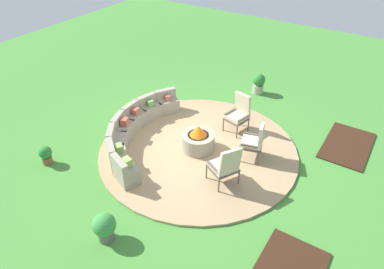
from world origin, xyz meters
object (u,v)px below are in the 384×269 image
(potted_plant_0, at_px, (104,226))
(potted_plant_2, at_px, (46,154))
(fire_pit, at_px, (198,140))
(lounge_chair_front_left, at_px, (226,165))
(lounge_chair_back_left, at_px, (239,113))
(potted_plant_1, at_px, (259,83))
(curved_stone_bench, at_px, (135,131))
(lounge_chair_front_right, at_px, (255,141))

(potted_plant_0, height_order, potted_plant_2, potted_plant_0)
(fire_pit, bearing_deg, potted_plant_2, 130.75)
(lounge_chair_front_left, bearing_deg, fire_pit, 84.76)
(fire_pit, xyz_separation_m, lounge_chair_back_left, (1.42, -0.49, 0.29))
(potted_plant_1, distance_m, potted_plant_2, 7.17)
(curved_stone_bench, distance_m, lounge_chair_front_left, 3.01)
(curved_stone_bench, distance_m, potted_plant_1, 4.82)
(fire_pit, height_order, lounge_chair_front_left, lounge_chair_front_left)
(curved_stone_bench, relative_size, potted_plant_2, 7.36)
(lounge_chair_front_left, xyz_separation_m, potted_plant_1, (4.72, 1.23, -0.24))
(lounge_chair_front_right, xyz_separation_m, potted_plant_2, (-3.06, 4.42, -0.31))
(lounge_chair_front_right, height_order, potted_plant_0, lounge_chair_front_right)
(lounge_chair_back_left, relative_size, potted_plant_1, 1.58)
(potted_plant_1, xyz_separation_m, potted_plant_2, (-6.49, 3.03, -0.10))
(fire_pit, height_order, lounge_chair_front_right, lounge_chair_front_right)
(potted_plant_0, bearing_deg, lounge_chair_front_left, -25.17)
(lounge_chair_front_right, relative_size, potted_plant_2, 1.98)
(lounge_chair_back_left, distance_m, potted_plant_0, 4.98)
(fire_pit, distance_m, lounge_chair_front_right, 1.51)
(potted_plant_2, bearing_deg, fire_pit, -49.25)
(curved_stone_bench, relative_size, lounge_chair_front_right, 3.71)
(curved_stone_bench, height_order, potted_plant_0, curved_stone_bench)
(potted_plant_0, distance_m, potted_plant_1, 7.43)
(lounge_chair_front_left, relative_size, lounge_chair_back_left, 0.99)
(lounge_chair_front_left, xyz_separation_m, potted_plant_2, (-1.77, 4.27, -0.34))
(potted_plant_0, bearing_deg, lounge_chair_front_right, -19.64)
(fire_pit, distance_m, lounge_chair_back_left, 1.53)
(curved_stone_bench, bearing_deg, lounge_chair_front_left, -94.41)
(lounge_chair_back_left, bearing_deg, lounge_chair_front_left, 122.21)
(fire_pit, distance_m, potted_plant_0, 3.53)
(lounge_chair_front_left, distance_m, potted_plant_2, 4.63)
(fire_pit, height_order, potted_plant_2, fire_pit)
(curved_stone_bench, bearing_deg, potted_plant_2, 147.44)
(potted_plant_1, bearing_deg, lounge_chair_back_left, -169.42)
(curved_stone_bench, distance_m, potted_plant_0, 3.40)
(fire_pit, bearing_deg, lounge_chair_back_left, -18.90)
(fire_pit, xyz_separation_m, lounge_chair_front_right, (0.47, -1.41, 0.25))
(potted_plant_0, bearing_deg, potted_plant_2, 72.70)
(lounge_chair_front_left, bearing_deg, lounge_chair_back_left, 46.90)
(fire_pit, relative_size, potted_plant_0, 1.34)
(lounge_chair_back_left, relative_size, potted_plant_0, 1.71)
(fire_pit, height_order, potted_plant_1, fire_pit)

